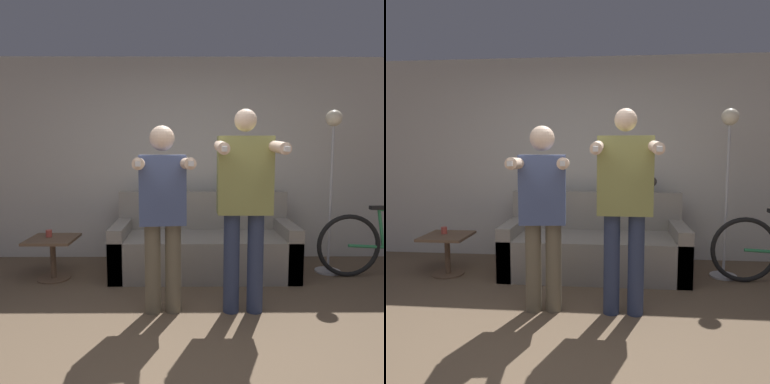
{
  "view_description": "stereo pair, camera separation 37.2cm",
  "coord_description": "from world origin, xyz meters",
  "views": [
    {
      "loc": [
        0.08,
        -2.35,
        1.43
      ],
      "look_at": [
        0.1,
        1.34,
        1.01
      ],
      "focal_mm": 35.0,
      "sensor_mm": 36.0,
      "label": 1
    },
    {
      "loc": [
        0.45,
        -2.34,
        1.43
      ],
      "look_at": [
        0.1,
        1.34,
        1.01
      ],
      "focal_mm": 35.0,
      "sensor_mm": 36.0,
      "label": 2
    }
  ],
  "objects": [
    {
      "name": "couch",
      "position": [
        0.24,
        1.9,
        0.29
      ],
      "size": [
        2.06,
        0.86,
        0.92
      ],
      "color": "gray",
      "rests_on": "ground_plane"
    },
    {
      "name": "cup",
      "position": [
        -1.49,
        1.73,
        0.5
      ],
      "size": [
        0.07,
        0.07,
        0.08
      ],
      "color": "#B7473D",
      "rests_on": "side_table"
    },
    {
      "name": "side_table",
      "position": [
        -1.44,
        1.68,
        0.34
      ],
      "size": [
        0.51,
        0.51,
        0.46
      ],
      "color": "brown",
      "rests_on": "ground_plane"
    },
    {
      "name": "ground_plane",
      "position": [
        0.0,
        0.0,
        0.0
      ],
      "size": [
        16.0,
        16.0,
        0.0
      ],
      "primitive_type": "plane",
      "color": "brown"
    },
    {
      "name": "person_right",
      "position": [
        0.55,
        0.81,
        1.03
      ],
      "size": [
        0.53,
        0.67,
        1.77
      ],
      "rotation": [
        0.0,
        0.0,
        -0.01
      ],
      "color": "#2D3856",
      "rests_on": "ground_plane"
    },
    {
      "name": "floor_lamp",
      "position": [
        1.7,
        1.9,
        1.31
      ],
      "size": [
        0.29,
        0.29,
        1.87
      ],
      "color": "#B2B2B7",
      "rests_on": "ground_plane"
    },
    {
      "name": "cat",
      "position": [
        0.8,
        2.22,
        1.0
      ],
      "size": [
        0.47,
        0.12,
        0.19
      ],
      "color": "#3D3833",
      "rests_on": "couch"
    },
    {
      "name": "wall_back",
      "position": [
        0.0,
        2.56,
        1.3
      ],
      "size": [
        10.0,
        0.05,
        2.6
      ],
      "color": "beige",
      "rests_on": "ground_plane"
    },
    {
      "name": "person_left",
      "position": [
        -0.15,
        0.81,
        0.94
      ],
      "size": [
        0.52,
        0.71,
        1.63
      ],
      "rotation": [
        0.0,
        0.0,
        0.11
      ],
      "color": "#6B604C",
      "rests_on": "ground_plane"
    }
  ]
}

